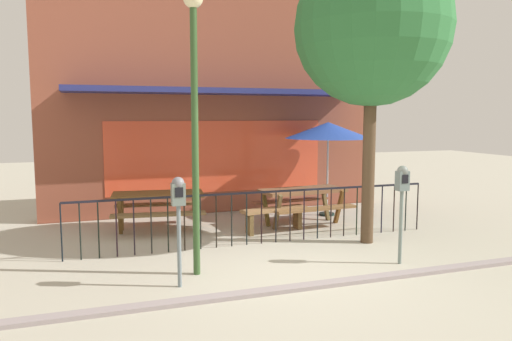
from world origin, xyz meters
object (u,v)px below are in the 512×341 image
at_px(patio_bench, 274,214).
at_px(parking_meter_near, 402,188).
at_px(picnic_table_right, 303,196).
at_px(patio_umbrella, 328,131).
at_px(picnic_table_left, 158,201).
at_px(street_tree, 372,29).
at_px(street_lamp, 194,92).
at_px(parking_meter_far, 178,202).

height_order(patio_bench, parking_meter_near, parking_meter_near).
height_order(picnic_table_right, patio_umbrella, patio_umbrella).
bearing_deg(patio_umbrella, picnic_table_left, -176.34).
bearing_deg(patio_bench, picnic_table_right, 25.70).
height_order(picnic_table_left, patio_umbrella, patio_umbrella).
xyz_separation_m(picnic_table_right, street_tree, (0.51, -1.72, 3.23)).
relative_size(patio_bench, parking_meter_near, 0.92).
bearing_deg(street_lamp, patio_umbrella, 40.25).
xyz_separation_m(street_tree, street_lamp, (-3.35, -0.76, -1.19)).
bearing_deg(street_lamp, street_tree, 12.77).
distance_m(picnic_table_right, patio_umbrella, 1.82).
bearing_deg(patio_bench, parking_meter_far, -132.90).
bearing_deg(street_lamp, patio_bench, 45.89).
height_order(patio_umbrella, street_lamp, street_lamp).
xyz_separation_m(picnic_table_left, patio_umbrella, (3.94, 0.25, 1.37)).
distance_m(patio_bench, parking_meter_far, 3.57).
bearing_deg(parking_meter_near, picnic_table_left, 133.24).
bearing_deg(picnic_table_right, street_tree, -73.40).
relative_size(parking_meter_near, parking_meter_far, 1.03).
xyz_separation_m(picnic_table_left, street_lamp, (0.15, -2.96, 2.04)).
relative_size(patio_bench, parking_meter_far, 0.95).
relative_size(picnic_table_left, street_lamp, 0.48).
bearing_deg(street_tree, street_lamp, -167.23).
height_order(patio_bench, street_tree, street_tree).
height_order(patio_umbrella, parking_meter_near, patio_umbrella).
bearing_deg(picnic_table_right, picnic_table_left, 171.00).
xyz_separation_m(patio_umbrella, parking_meter_near, (-0.65, -3.75, -0.77)).
xyz_separation_m(picnic_table_right, patio_umbrella, (0.96, 0.73, 1.37)).
height_order(street_tree, street_lamp, street_tree).
distance_m(picnic_table_left, street_lamp, 3.60).
bearing_deg(patio_umbrella, street_tree, -100.24).
relative_size(parking_meter_far, street_lamp, 0.37).
bearing_deg(street_lamp, picnic_table_right, 41.23).
height_order(parking_meter_far, street_lamp, street_lamp).
distance_m(parking_meter_far, street_lamp, 1.58).
xyz_separation_m(parking_meter_near, parking_meter_far, (-3.47, 0.09, -0.03)).
relative_size(parking_meter_near, street_tree, 0.30).
distance_m(patio_bench, street_lamp, 3.72).
height_order(picnic_table_left, patio_bench, picnic_table_left).
xyz_separation_m(parking_meter_far, street_lamp, (0.33, 0.45, 1.48)).
bearing_deg(street_tree, parking_meter_near, -99.12).
bearing_deg(parking_meter_near, street_tree, 80.88).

